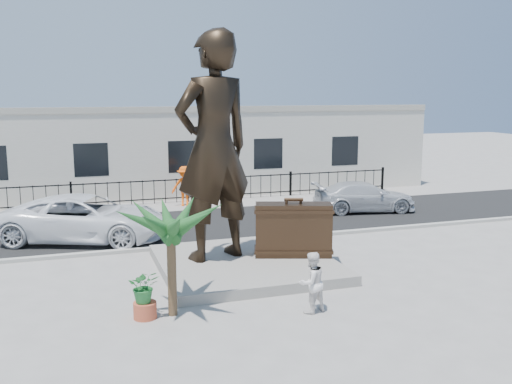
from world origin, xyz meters
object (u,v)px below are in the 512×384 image
tourist (311,282)px  car_white (85,218)px  suitcase (293,230)px  statue (213,147)px

tourist → car_white: car_white is taller
tourist → car_white: bearing=-77.2°
tourist → suitcase: bearing=-122.1°
statue → tourist: 5.48m
suitcase → tourist: (-1.07, -3.83, -0.37)m
statue → tourist: size_ratio=4.51×
suitcase → tourist: 3.99m
suitcase → statue: bearing=-174.7°
suitcase → car_white: size_ratio=0.39×
statue → tourist: bearing=90.1°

